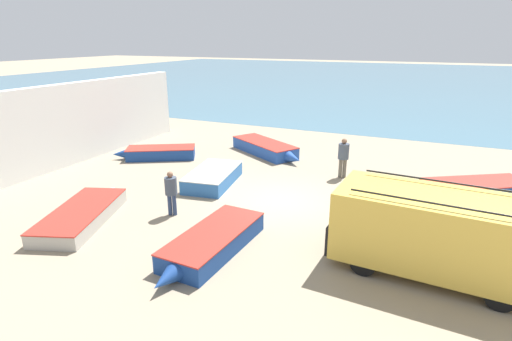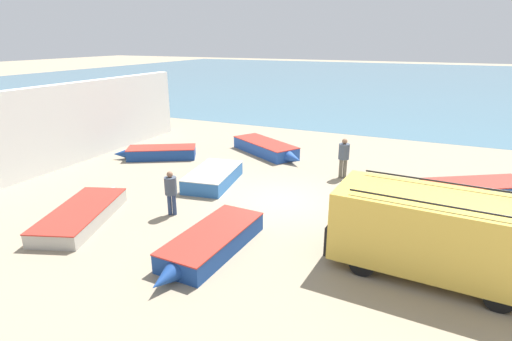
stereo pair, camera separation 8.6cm
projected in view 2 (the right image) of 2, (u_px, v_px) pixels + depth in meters
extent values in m
plane|color=gray|center=(279.00, 200.00, 15.21)|extent=(200.00, 200.00, 0.00)
cube|color=#477084|center=(405.00, 79.00, 60.10)|extent=(120.00, 80.00, 0.01)
cube|color=silver|center=(80.00, 122.00, 19.81)|extent=(0.50, 14.08, 3.86)
cube|color=gold|center=(435.00, 231.00, 10.19)|extent=(5.10, 2.49, 1.86)
cube|color=black|center=(337.00, 228.00, 11.48)|extent=(0.22, 2.02, 0.84)
cube|color=#1E232D|center=(342.00, 194.00, 11.11)|extent=(0.18, 1.93, 0.59)
cylinder|color=black|center=(362.00, 263.00, 10.35)|extent=(0.68, 0.26, 0.66)
cylinder|color=black|center=(378.00, 233.00, 11.97)|extent=(0.68, 0.26, 0.66)
cylinder|color=black|center=(499.00, 298.00, 8.97)|extent=(0.68, 0.26, 0.66)
cylinder|color=black|center=(496.00, 258.00, 10.59)|extent=(0.68, 0.26, 0.66)
cylinder|color=black|center=(438.00, 205.00, 9.15)|extent=(4.08, 0.30, 0.05)
cylinder|color=black|center=(443.00, 182.00, 10.58)|extent=(4.08, 0.30, 0.05)
cube|color=#ADA89E|center=(81.00, 216.00, 13.37)|extent=(2.82, 4.17, 0.45)
cone|color=#ADA89E|center=(111.00, 190.00, 15.60)|extent=(0.70, 0.94, 0.43)
cube|color=#B22D23|center=(81.00, 211.00, 13.32)|extent=(1.45, 0.69, 0.05)
cube|color=#B22D23|center=(80.00, 209.00, 13.30)|extent=(2.85, 4.21, 0.04)
cube|color=navy|center=(476.00, 189.00, 15.74)|extent=(4.23, 3.43, 0.48)
cube|color=#B22D23|center=(477.00, 184.00, 15.68)|extent=(0.91, 1.29, 0.05)
cube|color=#B22D23|center=(478.00, 182.00, 15.65)|extent=(4.28, 3.47, 0.04)
cube|color=navy|center=(162.00, 153.00, 20.50)|extent=(3.56, 2.78, 0.54)
cone|color=navy|center=(121.00, 154.00, 20.32)|extent=(0.90, 0.81, 0.51)
cube|color=#B22D23|center=(162.00, 149.00, 20.43)|extent=(0.76, 1.12, 0.05)
cube|color=#B22D23|center=(161.00, 147.00, 20.40)|extent=(3.60, 2.81, 0.04)
cube|color=#2D66AD|center=(213.00, 177.00, 16.87)|extent=(2.10, 3.36, 0.57)
cone|color=#2D66AD|center=(228.00, 164.00, 18.62)|extent=(0.64, 0.77, 0.54)
cube|color=silver|center=(213.00, 172.00, 16.80)|extent=(1.51, 0.44, 0.05)
cube|color=silver|center=(213.00, 171.00, 16.77)|extent=(2.12, 3.39, 0.04)
cube|color=#234CA3|center=(265.00, 148.00, 21.36)|extent=(4.21, 3.34, 0.59)
cone|color=#234CA3|center=(294.00, 159.00, 19.43)|extent=(1.05, 0.94, 0.56)
cube|color=#B22D23|center=(265.00, 144.00, 21.29)|extent=(0.87, 1.26, 0.05)
cube|color=#B22D23|center=(265.00, 142.00, 21.26)|extent=(4.25, 3.38, 0.04)
cube|color=navy|center=(213.00, 241.00, 11.61)|extent=(1.62, 3.70, 0.54)
cone|color=navy|center=(163.00, 280.00, 9.75)|extent=(0.56, 0.82, 0.52)
cube|color=#B22D23|center=(213.00, 235.00, 11.55)|extent=(1.34, 0.27, 0.05)
cube|color=#B22D23|center=(213.00, 232.00, 11.52)|extent=(1.64, 3.73, 0.04)
cylinder|color=navy|center=(174.00, 204.00, 13.87)|extent=(0.15, 0.15, 0.78)
cylinder|color=navy|center=(170.00, 204.00, 13.88)|extent=(0.15, 0.15, 0.78)
cylinder|color=#424C5B|center=(171.00, 186.00, 13.65)|extent=(0.42, 0.42, 0.61)
sphere|color=#8C664C|center=(170.00, 174.00, 13.52)|extent=(0.21, 0.21, 0.21)
cylinder|color=#5B564C|center=(345.00, 168.00, 17.56)|extent=(0.16, 0.16, 0.86)
cylinder|color=#5B564C|center=(341.00, 168.00, 17.58)|extent=(0.16, 0.16, 0.86)
cylinder|color=#424C5B|center=(344.00, 151.00, 17.33)|extent=(0.47, 0.47, 0.68)
sphere|color=#8C664C|center=(345.00, 141.00, 17.18)|extent=(0.23, 0.23, 0.23)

